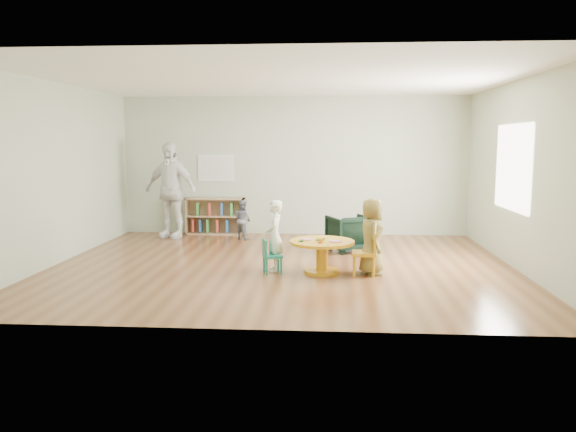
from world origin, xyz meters
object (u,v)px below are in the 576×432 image
object	(u,v)px
adult_caretaker	(170,190)
activity_table	(322,251)
bookshelf	(215,216)
toddler	(243,220)
kid_chair_left	(270,255)
armchair	(349,233)
child_right	(372,236)
child_left	(274,236)
kid_chair_right	(367,252)

from	to	relation	value
adult_caretaker	activity_table	bearing A→B (deg)	-26.90
bookshelf	toddler	xyz separation A→B (m)	(0.66, -0.58, 0.02)
kid_chair_left	armchair	size ratio (longest dim) A/B	0.73
activity_table	child_right	size ratio (longest dim) A/B	0.86
child_left	toddler	size ratio (longest dim) A/B	1.36
kid_chair_right	armchair	distance (m)	1.79
child_left	child_right	world-z (taller)	child_right
activity_table	child_left	world-z (taller)	child_left
activity_table	kid_chair_right	size ratio (longest dim) A/B	1.51
toddler	adult_caretaker	size ratio (longest dim) A/B	0.41
armchair	bookshelf	bearing A→B (deg)	-53.54
child_left	kid_chair_left	bearing A→B (deg)	-22.79
bookshelf	child_right	xyz separation A→B (m)	(2.94, -3.34, 0.18)
armchair	adult_caretaker	size ratio (longest dim) A/B	0.36
child_right	adult_caretaker	size ratio (longest dim) A/B	0.58
child_left	bookshelf	bearing A→B (deg)	-159.44
kid_chair_right	activity_table	bearing A→B (deg)	82.69
armchair	kid_chair_left	bearing A→B (deg)	32.97
activity_table	child_right	xyz separation A→B (m)	(0.71, -0.03, 0.22)
child_right	toddler	bearing A→B (deg)	35.14
adult_caretaker	bookshelf	bearing A→B (deg)	47.71
activity_table	kid_chair_right	bearing A→B (deg)	-9.59
bookshelf	armchair	distance (m)	3.15
activity_table	toddler	world-z (taller)	toddler
activity_table	kid_chair_left	world-z (taller)	activity_table
kid_chair_left	adult_caretaker	world-z (taller)	adult_caretaker
kid_chair_right	armchair	world-z (taller)	kid_chair_right
bookshelf	armchair	bearing A→B (deg)	-31.24
kid_chair_right	toddler	distance (m)	3.60
toddler	kid_chair_left	bearing A→B (deg)	143.23
armchair	child_right	size ratio (longest dim) A/B	0.63
kid_chair_left	child_right	world-z (taller)	child_right
bookshelf	toddler	bearing A→B (deg)	-41.16
activity_table	kid_chair_left	bearing A→B (deg)	-174.52
activity_table	kid_chair_right	distance (m)	0.65
bookshelf	child_left	bearing A→B (deg)	-64.63
kid_chair_left	child_right	bearing A→B (deg)	75.45
activity_table	bookshelf	world-z (taller)	bookshelf
armchair	toddler	world-z (taller)	toddler
activity_table	armchair	distance (m)	1.74
kid_chair_right	child_left	distance (m)	1.37
activity_table	toddler	size ratio (longest dim) A/B	1.23
kid_chair_left	armchair	world-z (taller)	armchair
kid_chair_left	adult_caretaker	distance (m)	3.74
activity_table	child_left	bearing A→B (deg)	173.52
child_right	kid_chair_left	bearing A→B (deg)	87.11
child_left	adult_caretaker	xyz separation A→B (m)	(-2.31, 2.75, 0.42)
kid_chair_left	bookshelf	bearing A→B (deg)	-172.33
kid_chair_left	bookshelf	distance (m)	3.69
bookshelf	armchair	world-z (taller)	bookshelf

